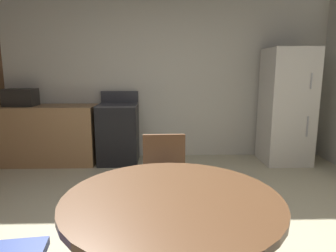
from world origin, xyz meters
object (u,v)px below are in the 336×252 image
refrigerator (286,107)px  microwave (21,97)px  chair_north (165,178)px  dining_table (172,223)px  oven_range (118,133)px

refrigerator → microwave: 4.06m
microwave → chair_north: bearing=-44.2°
refrigerator → microwave: refrigerator is taller
microwave → dining_table: 3.74m
oven_range → microwave: size_ratio=2.50×
oven_range → dining_table: oven_range is taller
dining_table → chair_north: bearing=91.3°
refrigerator → chair_north: refrigerator is taller
refrigerator → chair_north: size_ratio=2.02×
oven_range → chair_north: size_ratio=1.26×
oven_range → chair_north: 2.18m
refrigerator → chair_north: (-1.92, -2.02, -0.38)m
refrigerator → dining_table: 3.55m
microwave → oven_range: bearing=0.1°
dining_table → refrigerator: bearing=57.5°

